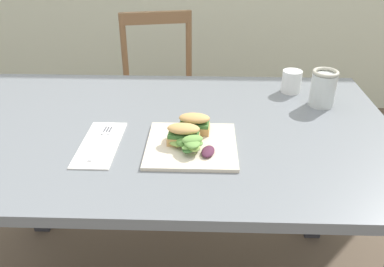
% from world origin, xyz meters
% --- Properties ---
extents(dining_table, '(1.39, 0.85, 0.74)m').
position_xyz_m(dining_table, '(0.10, 0.06, 0.62)').
color(dining_table, slate).
rests_on(dining_table, ground).
extents(chair_wooden_far, '(0.47, 0.47, 0.87)m').
position_xyz_m(chair_wooden_far, '(-0.01, 0.90, 0.45)').
color(chair_wooden_far, '#8E6642').
rests_on(chair_wooden_far, ground).
extents(plate_lunch, '(0.25, 0.25, 0.01)m').
position_xyz_m(plate_lunch, '(0.19, -0.06, 0.74)').
color(plate_lunch, beige).
rests_on(plate_lunch, dining_table).
extents(sandwich_half_front, '(0.09, 0.07, 0.06)m').
position_xyz_m(sandwich_half_front, '(0.16, -0.05, 0.78)').
color(sandwich_half_front, tan).
rests_on(sandwich_half_front, plate_lunch).
extents(sandwich_half_back, '(0.09, 0.07, 0.06)m').
position_xyz_m(sandwich_half_back, '(0.19, 0.01, 0.78)').
color(sandwich_half_back, tan).
rests_on(sandwich_half_back, plate_lunch).
extents(salad_mixed_greens, '(0.13, 0.11, 0.04)m').
position_xyz_m(salad_mixed_greens, '(0.19, -0.09, 0.77)').
color(salad_mixed_greens, '#4C2338').
rests_on(salad_mixed_greens, plate_lunch).
extents(napkin_folded, '(0.11, 0.25, 0.00)m').
position_xyz_m(napkin_folded, '(-0.07, -0.06, 0.74)').
color(napkin_folded, silver).
rests_on(napkin_folded, dining_table).
extents(fork_on_napkin, '(0.03, 0.19, 0.00)m').
position_xyz_m(fork_on_napkin, '(-0.07, -0.04, 0.75)').
color(fork_on_napkin, silver).
rests_on(fork_on_napkin, napkin_folded).
extents(mason_jar_iced_tea, '(0.08, 0.08, 0.12)m').
position_xyz_m(mason_jar_iced_tea, '(0.61, 0.23, 0.79)').
color(mason_jar_iced_tea, '#995623').
rests_on(mason_jar_iced_tea, dining_table).
extents(cup_extra_side, '(0.07, 0.07, 0.08)m').
position_xyz_m(cup_extra_side, '(0.53, 0.34, 0.78)').
color(cup_extra_side, white).
rests_on(cup_extra_side, dining_table).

